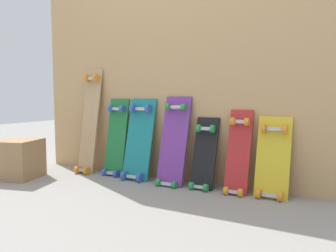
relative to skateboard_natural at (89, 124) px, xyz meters
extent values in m
plane|color=gray|center=(0.80, 0.05, -0.42)|extent=(12.00, 12.00, 0.00)
cube|color=tan|center=(0.80, 0.12, 0.51)|extent=(2.66, 0.04, 1.87)
cube|color=tan|center=(0.00, 0.01, 0.00)|extent=(0.17, 0.19, 0.97)
cube|color=#B7B7BF|center=(0.00, -0.09, -0.39)|extent=(0.07, 0.04, 0.03)
cube|color=#B7B7BF|center=(0.00, 0.05, 0.40)|extent=(0.07, 0.04, 0.03)
cylinder|color=orange|center=(-0.05, -0.11, -0.39)|extent=(0.03, 0.06, 0.06)
cylinder|color=orange|center=(0.05, -0.11, -0.39)|extent=(0.03, 0.06, 0.06)
cylinder|color=orange|center=(-0.05, 0.04, 0.40)|extent=(0.03, 0.06, 0.06)
cylinder|color=orange|center=(0.05, 0.04, 0.40)|extent=(0.03, 0.06, 0.06)
cube|color=#1E7238|center=(0.27, 0.03, -0.13)|extent=(0.19, 0.14, 0.72)
cube|color=#B7B7BF|center=(0.27, -0.04, -0.40)|extent=(0.09, 0.04, 0.03)
cube|color=#B7B7BF|center=(0.27, 0.05, 0.14)|extent=(0.09, 0.04, 0.03)
cylinder|color=#3359B2|center=(0.21, -0.06, -0.39)|extent=(0.03, 0.06, 0.06)
cylinder|color=#3359B2|center=(0.33, -0.06, -0.39)|extent=(0.03, 0.06, 0.06)
cylinder|color=#3359B2|center=(0.21, 0.04, 0.14)|extent=(0.03, 0.06, 0.06)
cylinder|color=#3359B2|center=(0.33, 0.04, 0.14)|extent=(0.03, 0.06, 0.06)
cube|color=#197A7F|center=(0.52, 0.01, -0.13)|extent=(0.24, 0.19, 0.71)
cube|color=#B7B7BF|center=(0.52, -0.08, -0.39)|extent=(0.11, 0.04, 0.03)
cube|color=#B7B7BF|center=(0.52, 0.05, 0.14)|extent=(0.11, 0.04, 0.03)
cylinder|color=#3359B2|center=(0.44, -0.10, -0.39)|extent=(0.03, 0.07, 0.07)
cylinder|color=#3359B2|center=(0.59, -0.10, -0.39)|extent=(0.03, 0.07, 0.07)
cylinder|color=#3359B2|center=(0.44, 0.03, 0.15)|extent=(0.03, 0.07, 0.07)
cylinder|color=#3359B2|center=(0.59, 0.03, 0.15)|extent=(0.03, 0.07, 0.07)
cube|color=#6B338C|center=(0.84, -0.01, -0.13)|extent=(0.21, 0.22, 0.74)
cube|color=#B7B7BF|center=(0.84, -0.11, -0.40)|extent=(0.10, 0.04, 0.03)
cube|color=#B7B7BF|center=(0.84, 0.05, 0.16)|extent=(0.10, 0.04, 0.03)
cylinder|color=#268C3F|center=(0.77, -0.12, -0.40)|extent=(0.03, 0.05, 0.05)
cylinder|color=#268C3F|center=(0.90, -0.12, -0.40)|extent=(0.03, 0.05, 0.05)
cylinder|color=#268C3F|center=(0.77, 0.03, 0.17)|extent=(0.03, 0.05, 0.05)
cylinder|color=#268C3F|center=(0.90, 0.03, 0.17)|extent=(0.03, 0.05, 0.05)
cube|color=black|center=(1.08, 0.01, -0.20)|extent=(0.18, 0.18, 0.58)
cube|color=#B7B7BF|center=(1.08, -0.08, -0.40)|extent=(0.08, 0.04, 0.03)
cube|color=#B7B7BF|center=(1.08, 0.04, 0.01)|extent=(0.08, 0.04, 0.03)
cylinder|color=#268C3F|center=(1.03, -0.09, -0.39)|extent=(0.03, 0.06, 0.06)
cylinder|color=#268C3F|center=(1.14, -0.09, -0.39)|extent=(0.03, 0.06, 0.06)
cylinder|color=#268C3F|center=(1.03, 0.03, 0.01)|extent=(0.03, 0.06, 0.06)
cylinder|color=#268C3F|center=(1.14, 0.03, 0.01)|extent=(0.03, 0.06, 0.06)
cube|color=#B22626|center=(1.33, 0.01, -0.17)|extent=(0.16, 0.18, 0.64)
cube|color=#B7B7BF|center=(1.33, -0.08, -0.40)|extent=(0.07, 0.04, 0.03)
cube|color=#B7B7BF|center=(1.33, 0.05, 0.07)|extent=(0.07, 0.04, 0.03)
cylinder|color=orange|center=(1.28, -0.09, -0.39)|extent=(0.03, 0.06, 0.06)
cylinder|color=orange|center=(1.38, -0.09, -0.39)|extent=(0.03, 0.06, 0.06)
cylinder|color=orange|center=(1.28, 0.03, 0.07)|extent=(0.03, 0.06, 0.06)
cylinder|color=orange|center=(1.38, 0.03, 0.07)|extent=(0.03, 0.06, 0.06)
cube|color=gold|center=(1.56, 0.02, -0.19)|extent=(0.22, 0.16, 0.60)
cube|color=#B7B7BF|center=(1.56, -0.05, -0.40)|extent=(0.10, 0.04, 0.03)
cube|color=#B7B7BF|center=(1.56, 0.05, 0.03)|extent=(0.10, 0.04, 0.03)
cylinder|color=orange|center=(1.50, -0.07, -0.39)|extent=(0.03, 0.06, 0.06)
cylinder|color=orange|center=(1.63, -0.07, -0.39)|extent=(0.03, 0.06, 0.06)
cylinder|color=orange|center=(1.50, 0.03, 0.03)|extent=(0.03, 0.06, 0.06)
cylinder|color=orange|center=(1.63, 0.03, 0.03)|extent=(0.03, 0.06, 0.06)
cube|color=#99724C|center=(-0.37, -0.45, -0.27)|extent=(0.39, 0.39, 0.31)
camera|label=1|loc=(1.96, -2.19, 0.25)|focal=34.98mm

